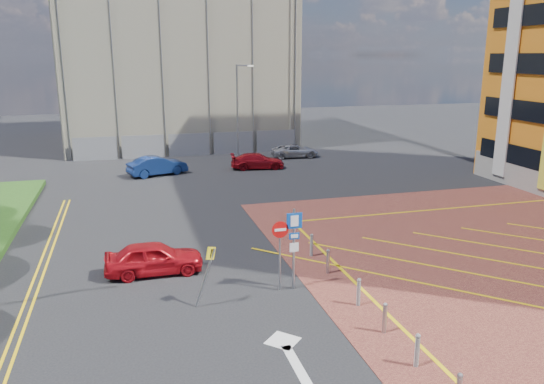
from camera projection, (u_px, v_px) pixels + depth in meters
name	position (u px, v px, depth m)	size (l,w,h in m)	color
ground	(289.00, 301.00, 19.37)	(140.00, 140.00, 0.00)	black
lamp_back	(238.00, 108.00, 45.46)	(1.53, 0.16, 8.00)	#9EA0A8
sign_cluster	(289.00, 241.00, 19.88)	(1.17, 0.12, 3.20)	#9EA0A8
warning_sign	(207.00, 269.00, 18.67)	(0.83, 0.43, 2.24)	#9EA0A8
bollard_row	(367.00, 302.00, 18.29)	(0.14, 11.14, 0.90)	#9EA0A8
construction_building	(174.00, 32.00, 53.95)	(21.20, 19.20, 22.00)	#9E9882
construction_fence	(200.00, 144.00, 47.38)	(21.60, 0.06, 2.00)	gray
car_red_left	(154.00, 258.00, 21.71)	(1.59, 3.96, 1.35)	#B80F18
car_blue_back	(157.00, 166.00, 39.58)	(1.52, 4.37, 1.44)	navy
car_red_back	(258.00, 161.00, 41.88)	(1.71, 4.21, 1.22)	maroon
car_silver_back	(295.00, 151.00, 46.55)	(1.90, 4.12, 1.15)	#A4A4AB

